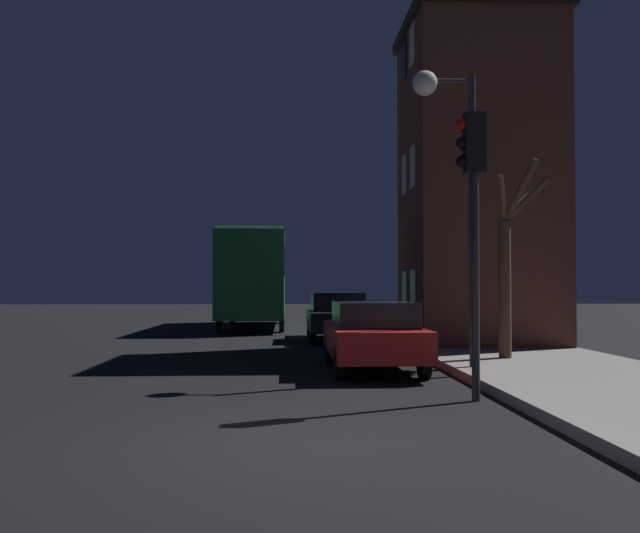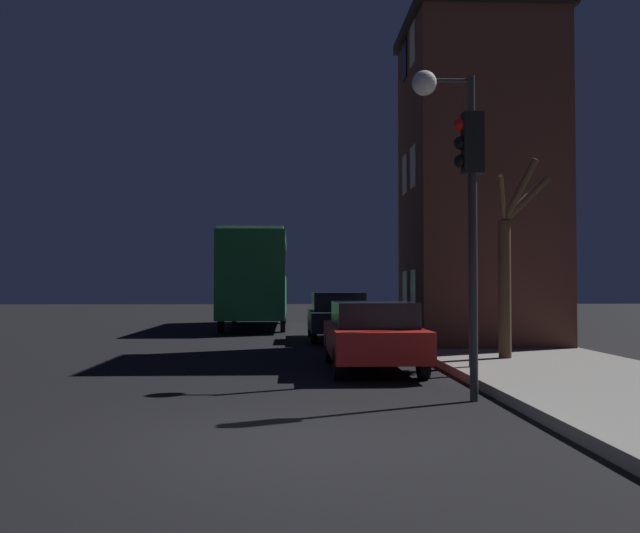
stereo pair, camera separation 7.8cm
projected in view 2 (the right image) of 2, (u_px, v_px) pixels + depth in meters
ground_plane at (288, 442)px, 7.63m from camera, size 120.00×120.00×0.00m
brick_building at (478, 180)px, 19.46m from camera, size 4.03×4.25×8.82m
streetlamp at (448, 149)px, 13.52m from camera, size 1.21×0.48×5.62m
traffic_light at (471, 193)px, 10.45m from camera, size 0.43×0.24×4.23m
bare_tree at (510, 257)px, 15.13m from camera, size 1.50×1.68×4.19m
bus at (256, 273)px, 29.16m from camera, size 2.46×9.56×3.78m
car_near_lane at (372, 334)px, 14.21m from camera, size 1.71×4.50×1.37m
car_mid_lane at (337, 315)px, 22.21m from camera, size 1.75×4.56×1.49m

